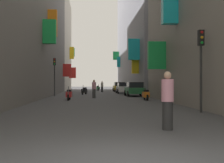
# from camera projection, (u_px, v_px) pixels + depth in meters

# --- Properties ---
(ground_plane) EXTENTS (140.00, 140.00, 0.00)m
(ground_plane) POSITION_uv_depth(u_px,v_px,m) (97.00, 95.00, 35.30)
(ground_plane) COLOR #424244
(building_left_mid_b) EXTENTS (7.28, 16.50, 17.37)m
(building_left_mid_b) POSITION_uv_depth(u_px,v_px,m) (52.00, 44.00, 56.48)
(building_left_mid_b) COLOR #BCB29E
(building_left_mid_b) RESTS_ON ground
(building_right_mid_b) EXTENTS (7.34, 33.27, 20.38)m
(building_right_mid_b) POSITION_uv_depth(u_px,v_px,m) (145.00, 29.00, 49.21)
(building_right_mid_b) COLOR gray
(building_right_mid_b) RESTS_ON ground
(parked_car_green) EXTENTS (1.87, 4.16, 1.48)m
(parked_car_green) POSITION_uv_depth(u_px,v_px,m) (135.00, 89.00, 32.01)
(parked_car_green) COLOR #236638
(parked_car_green) RESTS_ON ground
(parked_car_yellow) EXTENTS (1.97, 4.10, 1.51)m
(parked_car_yellow) POSITION_uv_depth(u_px,v_px,m) (119.00, 87.00, 48.27)
(parked_car_yellow) COLOR gold
(parked_car_yellow) RESTS_ON ground
(parked_car_white) EXTENTS (2.02, 4.00, 1.42)m
(parked_car_white) POSITION_uv_depth(u_px,v_px,m) (124.00, 88.00, 39.56)
(parked_car_white) COLOR white
(parked_car_white) RESTS_ON ground
(scooter_green) EXTENTS (0.61, 1.76, 1.13)m
(scooter_green) POSITION_uv_depth(u_px,v_px,m) (98.00, 88.00, 53.30)
(scooter_green) COLOR #287F3D
(scooter_green) RESTS_ON ground
(scooter_orange) EXTENTS (0.44, 1.86, 1.13)m
(scooter_orange) POSITION_uv_depth(u_px,v_px,m) (146.00, 94.00, 24.75)
(scooter_orange) COLOR orange
(scooter_orange) RESTS_ON ground
(scooter_black) EXTENTS (0.71, 1.92, 1.13)m
(scooter_black) POSITION_uv_depth(u_px,v_px,m) (84.00, 91.00, 36.26)
(scooter_black) COLOR black
(scooter_black) RESTS_ON ground
(scooter_red) EXTENTS (0.47, 1.79, 1.13)m
(scooter_red) POSITION_uv_depth(u_px,v_px,m) (69.00, 94.00, 24.83)
(scooter_red) COLOR red
(scooter_red) RESTS_ON ground
(pedestrian_crossing) EXTENTS (0.49, 0.49, 1.64)m
(pedestrian_crossing) POSITION_uv_depth(u_px,v_px,m) (102.00, 87.00, 45.91)
(pedestrian_crossing) COLOR black
(pedestrian_crossing) RESTS_ON ground
(pedestrian_near_left) EXTENTS (0.51, 0.51, 1.79)m
(pedestrian_near_left) POSITION_uv_depth(u_px,v_px,m) (168.00, 101.00, 9.20)
(pedestrian_near_left) COLOR #282828
(pedestrian_near_left) RESTS_ON ground
(pedestrian_near_right) EXTENTS (0.41, 0.41, 1.71)m
(pedestrian_near_right) POSITION_uv_depth(u_px,v_px,m) (94.00, 89.00, 28.09)
(pedestrian_near_right) COLOR #3B3B3B
(pedestrian_near_right) RESTS_ON ground
(traffic_light_near_corner) EXTENTS (0.26, 0.34, 3.98)m
(traffic_light_near_corner) POSITION_uv_depth(u_px,v_px,m) (201.00, 56.00, 14.52)
(traffic_light_near_corner) COLOR #2D2D2D
(traffic_light_near_corner) RESTS_ON ground
(traffic_light_far_corner) EXTENTS (0.26, 0.34, 4.02)m
(traffic_light_far_corner) POSITION_uv_depth(u_px,v_px,m) (55.00, 70.00, 31.72)
(traffic_light_far_corner) COLOR #2D2D2D
(traffic_light_far_corner) RESTS_ON ground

